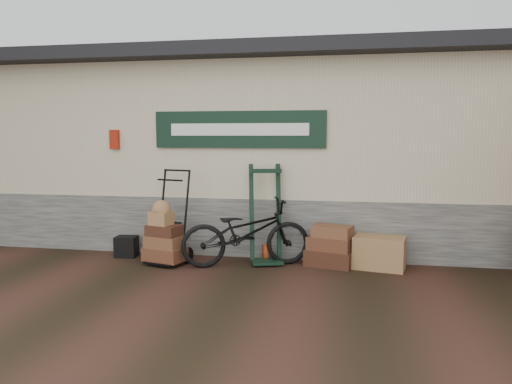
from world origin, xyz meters
TOP-DOWN VIEW (x-y plane):
  - ground at (0.00, 0.00)m, footprint 80.00×80.00m
  - station_building at (-0.01, 2.74)m, footprint 14.40×4.10m
  - porter_trolley at (-1.22, 0.48)m, footprint 0.81×0.70m
  - green_barrow at (0.15, 0.72)m, footprint 0.63×0.58m
  - suitcase_stack at (1.09, 0.72)m, footprint 0.76×0.60m
  - wicker_hamper at (1.77, 0.70)m, footprint 0.77×0.58m
  - black_trunk at (-2.02, 0.69)m, footprint 0.34×0.30m
  - bicycle at (-0.09, 0.49)m, footprint 1.25×1.96m

SIDE VIEW (x-z plane):
  - ground at x=0.00m, z-range 0.00..0.00m
  - black_trunk at x=-2.02m, z-range 0.00..0.32m
  - wicker_hamper at x=1.77m, z-range 0.00..0.45m
  - suitcase_stack at x=1.09m, z-range 0.00..0.59m
  - bicycle at x=-0.09m, z-range 0.00..1.07m
  - porter_trolley at x=-1.22m, z-range 0.00..1.39m
  - green_barrow at x=0.15m, z-range 0.00..1.44m
  - station_building at x=-0.01m, z-range 0.01..3.21m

